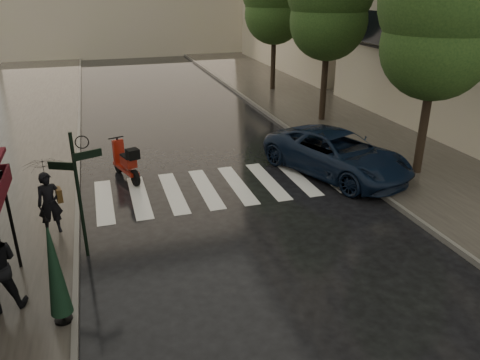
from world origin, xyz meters
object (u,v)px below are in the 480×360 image
parked_car (337,154)px  parasol_back (54,268)px  scooter (126,163)px  pedestrian_with_umbrella (45,174)px

parked_car → parasol_back: parasol_back is taller
scooter → parasol_back: size_ratio=0.86×
parked_car → parasol_back: bearing=-169.3°
pedestrian_with_umbrella → scooter: 4.08m
scooter → parked_car: parked_car is taller
parasol_back → parked_car: bearing=32.0°
scooter → parasol_back: parasol_back is taller
scooter → parasol_back: (-1.79, -7.01, 0.71)m
pedestrian_with_umbrella → parasol_back: (0.35, -3.73, -0.43)m
pedestrian_with_umbrella → parasol_back: pedestrian_with_umbrella is taller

